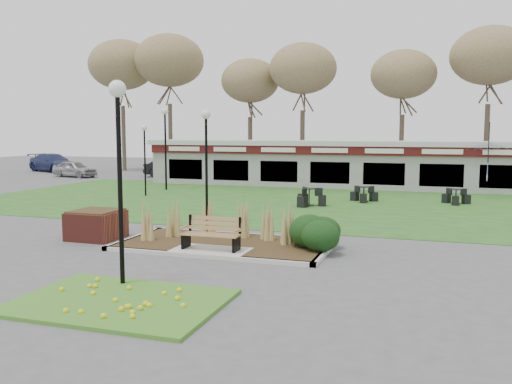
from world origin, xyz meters
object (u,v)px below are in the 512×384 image
(brick_planter, at_px, (96,224))
(patio_umbrella, at_px, (488,162))
(lamp_post_mid_right, at_px, (206,141))
(car_black, at_px, (173,168))
(bistro_set_c, at_px, (456,199))
(bistro_set_a, at_px, (309,200))
(lamp_post_far_left, at_px, (165,130))
(lamp_post_near_left, at_px, (119,138))
(car_silver, at_px, (75,169))
(park_bench, at_px, (212,233))
(lamp_post_mid_left, at_px, (145,144))
(bistro_set_b, at_px, (364,197))
(car_blue, at_px, (53,163))
(food_pavilion, at_px, (334,163))

(brick_planter, relative_size, patio_umbrella, 0.52)
(lamp_post_mid_right, height_order, car_black, lamp_post_mid_right)
(patio_umbrella, height_order, car_black, patio_umbrella)
(bistro_set_c, bearing_deg, brick_planter, -132.27)
(bistro_set_a, bearing_deg, lamp_post_far_left, 156.53)
(lamp_post_near_left, xyz_separation_m, car_silver, (-19.51, 24.50, -2.72))
(brick_planter, xyz_separation_m, lamp_post_near_left, (3.79, -4.50, 2.88))
(bistro_set_a, xyz_separation_m, car_silver, (-20.61, 10.26, 0.33))
(park_bench, xyz_separation_m, bistro_set_a, (0.49, 10.50, -0.29))
(bistro_set_c, bearing_deg, patio_umbrella, 68.68)
(bistro_set_a, bearing_deg, lamp_post_mid_left, 172.86)
(lamp_post_far_left, xyz_separation_m, car_silver, (-10.97, 6.07, -2.91))
(car_black, bearing_deg, brick_planter, -169.85)
(car_silver, bearing_deg, lamp_post_mid_right, -121.25)
(bistro_set_b, bearing_deg, lamp_post_mid_left, -174.17)
(lamp_post_far_left, relative_size, car_blue, 0.91)
(lamp_post_far_left, distance_m, car_blue, 19.41)
(lamp_post_far_left, bearing_deg, car_silver, 151.04)
(brick_planter, height_order, food_pavilion, food_pavilion)
(lamp_post_far_left, relative_size, car_black, 1.14)
(food_pavilion, height_order, car_silver, food_pavilion)
(food_pavilion, relative_size, lamp_post_mid_left, 6.40)
(lamp_post_mid_right, relative_size, bistro_set_c, 3.19)
(lamp_post_near_left, bearing_deg, food_pavilion, 88.51)
(brick_planter, height_order, lamp_post_mid_right, lamp_post_mid_right)
(lamp_post_mid_right, relative_size, car_silver, 1.16)
(bistro_set_b, bearing_deg, lamp_post_near_left, -101.40)
(lamp_post_near_left, bearing_deg, lamp_post_mid_left, 118.04)
(lamp_post_mid_left, relative_size, bistro_set_a, 2.52)
(car_silver, bearing_deg, car_blue, 62.76)
(car_blue, bearing_deg, car_silver, -106.98)
(brick_planter, xyz_separation_m, patio_umbrella, (13.16, 17.00, 1.36))
(park_bench, bearing_deg, lamp_post_far_left, 121.95)
(lamp_post_mid_left, bearing_deg, bistro_set_c, 6.02)
(lamp_post_mid_right, relative_size, lamp_post_far_left, 0.88)
(bistro_set_a, distance_m, patio_umbrella, 11.11)
(lamp_post_near_left, distance_m, lamp_post_far_left, 20.32)
(bistro_set_c, distance_m, patio_umbrella, 4.99)
(lamp_post_mid_left, relative_size, car_black, 0.90)
(brick_planter, height_order, car_silver, car_silver)
(food_pavilion, relative_size, bistro_set_b, 17.72)
(lamp_post_mid_right, bearing_deg, park_bench, -64.87)
(car_silver, xyz_separation_m, car_blue, (-5.30, 4.15, 0.15))
(food_pavilion, distance_m, car_black, 13.52)
(lamp_post_mid_left, relative_size, patio_umbrella, 1.33)
(lamp_post_near_left, relative_size, patio_umbrella, 1.59)
(patio_umbrella, relative_size, car_silver, 0.78)
(lamp_post_near_left, height_order, patio_umbrella, lamp_post_near_left)
(park_bench, height_order, brick_planter, park_bench)
(park_bench, height_order, car_silver, car_silver)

